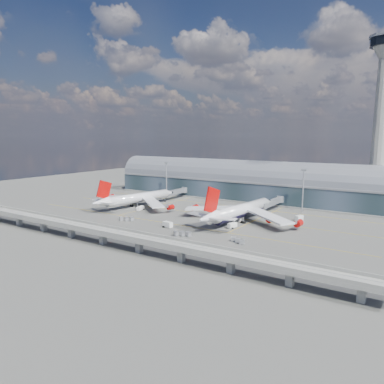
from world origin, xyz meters
The scene contains 20 objects.
ground centered at (0.00, 0.00, 0.00)m, with size 500.00×500.00×0.00m, color #474744.
taxi_lines centered at (0.00, 22.11, 0.01)m, with size 200.00×80.12×0.01m.
terminal centered at (0.00, 77.99, 11.34)m, with size 200.00×30.00×28.00m.
control_tower centered at (85.00, 83.00, 51.64)m, with size 19.00×19.00×103.00m.
guideway centered at (0.00, -55.00, 5.29)m, with size 220.00×8.50×7.20m.
floodlight_mast_left centered at (-50.00, 55.00, 13.63)m, with size 3.00×0.70×25.70m.
floodlight_mast_right centered at (50.00, 55.00, 13.63)m, with size 3.00×0.70×25.70m.
airliner_left centered at (-43.83, 14.86, 5.63)m, with size 61.34×64.55×19.70m.
airliner_right centered at (29.62, 13.85, 5.72)m, with size 66.58×69.61×22.07m.
jet_bridge_left centered at (-40.00, 53.12, 5.18)m, with size 4.40×28.00×7.25m.
jet_bridge_right centered at (33.28, 51.18, 5.18)m, with size 4.40×32.00×7.25m.
service_truck_0 centered at (-33.99, 7.51, 1.32)m, with size 3.14×6.44×2.56m.
service_truck_1 centered at (5.65, -17.49, 1.48)m, with size 5.42×3.28×2.94m.
service_truck_2 centered at (26.27, 14.27, 1.51)m, with size 8.17×3.10×2.89m.
service_truck_3 centered at (32.63, -0.65, 1.32)m, with size 3.07×5.62×2.57m.
service_truck_4 centered at (55.17, 32.97, 1.43)m, with size 3.55×5.33×2.84m.
service_truck_5 centered at (18.70, 37.85, 1.44)m, with size 6.14×4.89×2.81m.
cargo_train_0 centered at (-21.67, -17.78, 1.02)m, with size 8.69×5.24×1.95m.
cargo_train_1 centered at (46.36, -22.31, 0.94)m, with size 8.08×4.85×1.81m.
cargo_train_2 centered at (20.35, -26.30, 1.01)m, with size 8.68×4.90×1.93m.
Camera 1 is at (114.39, -161.14, 45.21)m, focal length 35.00 mm.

